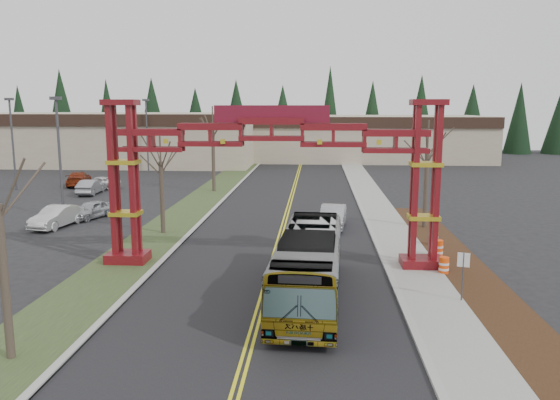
# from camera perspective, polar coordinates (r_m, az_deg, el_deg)

# --- Properties ---
(road) EXTENTS (12.00, 110.00, 0.02)m
(road) POSITION_cam_1_polar(r_m,az_deg,el_deg) (36.60, 0.06, -3.72)
(road) COLOR black
(road) RESTS_ON ground
(lane_line_left) EXTENTS (0.12, 100.00, 0.01)m
(lane_line_left) POSITION_cam_1_polar(r_m,az_deg,el_deg) (36.60, -0.13, -3.69)
(lane_line_left) COLOR yellow
(lane_line_left) RESTS_ON road
(lane_line_right) EXTENTS (0.12, 100.00, 0.01)m
(lane_line_right) POSITION_cam_1_polar(r_m,az_deg,el_deg) (36.59, 0.25, -3.70)
(lane_line_right) COLOR yellow
(lane_line_right) RESTS_ON road
(curb_right) EXTENTS (0.30, 110.00, 0.15)m
(curb_right) POSITION_cam_1_polar(r_m,az_deg,el_deg) (36.71, 9.71, -3.72)
(curb_right) COLOR #A7A7A2
(curb_right) RESTS_ON ground
(sidewalk_right) EXTENTS (2.60, 110.00, 0.14)m
(sidewalk_right) POSITION_cam_1_polar(r_m,az_deg,el_deg) (36.88, 11.95, -3.72)
(sidewalk_right) COLOR gray
(sidewalk_right) RESTS_ON ground
(landscape_strip) EXTENTS (2.60, 50.00, 0.12)m
(landscape_strip) POSITION_cam_1_polar(r_m,az_deg,el_deg) (23.55, 23.59, -12.22)
(landscape_strip) COLOR black
(landscape_strip) RESTS_ON ground
(grass_median) EXTENTS (4.00, 110.00, 0.08)m
(grass_median) POSITION_cam_1_polar(r_m,az_deg,el_deg) (37.96, -12.10, -3.40)
(grass_median) COLOR #2F4020
(grass_median) RESTS_ON ground
(curb_left) EXTENTS (0.30, 110.00, 0.15)m
(curb_left) POSITION_cam_1_polar(r_m,az_deg,el_deg) (37.49, -9.38, -3.42)
(curb_left) COLOR #A7A7A2
(curb_left) RESTS_ON ground
(gateway_arch) EXTENTS (18.20, 1.60, 8.90)m
(gateway_arch) POSITION_cam_1_polar(r_m,az_deg,el_deg) (28.72, -0.86, 4.64)
(gateway_arch) COLOR #580B16
(gateway_arch) RESTS_ON ground
(retail_building_west) EXTENTS (46.00, 22.30, 7.50)m
(retail_building_west) POSITION_cam_1_polar(r_m,az_deg,el_deg) (88.72, -17.65, 6.23)
(retail_building_west) COLOR tan
(retail_building_west) RESTS_ON ground
(retail_building_east) EXTENTS (38.00, 20.30, 7.00)m
(retail_building_east) POSITION_cam_1_polar(r_m,az_deg,el_deg) (90.93, 8.73, 6.49)
(retail_building_east) COLOR tan
(retail_building_east) RESTS_ON ground
(conifer_treeline) EXTENTS (116.10, 5.60, 13.00)m
(conifer_treeline) POSITION_cam_1_polar(r_m,az_deg,el_deg) (102.55, 2.71, 8.62)
(conifer_treeline) COLOR black
(conifer_treeline) RESTS_ON ground
(transit_bus) EXTENTS (3.21, 11.43, 3.15)m
(transit_bus) POSITION_cam_1_polar(r_m,az_deg,el_deg) (24.43, 3.08, -6.83)
(transit_bus) COLOR #93969A
(transit_bus) RESTS_ON ground
(silver_sedan) EXTENTS (2.19, 4.98, 1.59)m
(silver_sedan) POSITION_cam_1_polar(r_m,az_deg,el_deg) (39.00, 5.54, -1.74)
(silver_sedan) COLOR #A5A8AD
(silver_sedan) RESTS_ON ground
(parked_car_near_a) EXTENTS (2.84, 4.29, 1.36)m
(parked_car_near_a) POSITION_cam_1_polar(r_m,az_deg,el_deg) (44.49, -19.11, -0.96)
(parked_car_near_a) COLOR #ADB1B5
(parked_car_near_a) RESTS_ON ground
(parked_car_near_b) EXTENTS (2.36, 4.84, 1.53)m
(parked_car_near_b) POSITION_cam_1_polar(r_m,az_deg,el_deg) (42.10, -22.30, -1.62)
(parked_car_near_b) COLOR silver
(parked_car_near_b) RESTS_ON ground
(parked_car_mid_a) EXTENTS (3.58, 5.71, 1.54)m
(parked_car_mid_a) POSITION_cam_1_polar(r_m,az_deg,el_deg) (63.19, -20.30, 2.10)
(parked_car_mid_a) COLOR maroon
(parked_car_mid_a) RESTS_ON ground
(parked_car_far_a) EXTENTS (1.76, 4.49, 1.46)m
(parked_car_far_a) POSITION_cam_1_polar(r_m,az_deg,el_deg) (56.74, -19.14, 1.31)
(parked_car_far_a) COLOR #94959A
(parked_car_far_a) RESTS_ON ground
(parked_car_far_b) EXTENTS (4.55, 2.22, 1.24)m
(parked_car_far_b) POSITION_cam_1_polar(r_m,az_deg,el_deg) (60.17, -18.50, 1.70)
(parked_car_far_b) COLOR white
(parked_car_far_b) RESTS_ON ground
(bare_tree_median_mid) EXTENTS (3.04, 3.04, 6.92)m
(bare_tree_median_mid) POSITION_cam_1_polar(r_m,az_deg,el_deg) (37.19, -12.36, 3.90)
(bare_tree_median_mid) COLOR #382D26
(bare_tree_median_mid) RESTS_ON ground
(bare_tree_median_far) EXTENTS (3.47, 3.47, 8.57)m
(bare_tree_median_far) POSITION_cam_1_polar(r_m,az_deg,el_deg) (55.09, -7.04, 7.30)
(bare_tree_median_far) COLOR #382D26
(bare_tree_median_far) RESTS_ON ground
(bare_tree_right_far) EXTENTS (3.12, 3.12, 7.62)m
(bare_tree_right_far) POSITION_cam_1_polar(r_m,az_deg,el_deg) (39.19, 15.15, 5.01)
(bare_tree_right_far) COLOR #382D26
(bare_tree_right_far) RESTS_ON ground
(light_pole_near) EXTENTS (0.80, 0.40, 9.27)m
(light_pole_near) POSITION_cam_1_polar(r_m,az_deg,el_deg) (45.22, -22.08, 5.02)
(light_pole_near) COLOR #3F3F44
(light_pole_near) RESTS_ON ground
(light_pole_mid) EXTENTS (0.81, 0.41, 9.38)m
(light_pole_mid) POSITION_cam_1_polar(r_m,az_deg,el_deg) (62.33, -26.19, 5.91)
(light_pole_mid) COLOR #3F3F44
(light_pole_mid) RESTS_ON ground
(light_pole_far) EXTENTS (0.82, 0.41, 9.47)m
(light_pole_far) POSITION_cam_1_polar(r_m,az_deg,el_deg) (74.28, -13.74, 7.14)
(light_pole_far) COLOR #3F3F44
(light_pole_far) RESTS_ON ground
(street_sign) EXTENTS (0.51, 0.18, 2.29)m
(street_sign) POSITION_cam_1_polar(r_m,az_deg,el_deg) (25.17, 18.59, -6.68)
(street_sign) COLOR #3F3F44
(street_sign) RESTS_ON ground
(barrel_south) EXTENTS (0.52, 0.52, 0.95)m
(barrel_south) POSITION_cam_1_polar(r_m,az_deg,el_deg) (29.31, 16.75, -6.64)
(barrel_south) COLOR #F84B0D
(barrel_south) RESTS_ON ground
(barrel_mid) EXTENTS (0.58, 0.58, 1.07)m
(barrel_mid) POSITION_cam_1_polar(r_m,az_deg,el_deg) (32.34, 16.17, -4.97)
(barrel_mid) COLOR #F84B0D
(barrel_mid) RESTS_ON ground
(barrel_north) EXTENTS (0.50, 0.50, 0.93)m
(barrel_north) POSITION_cam_1_polar(r_m,az_deg,el_deg) (34.99, 15.79, -3.96)
(barrel_north) COLOR #F84B0D
(barrel_north) RESTS_ON ground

